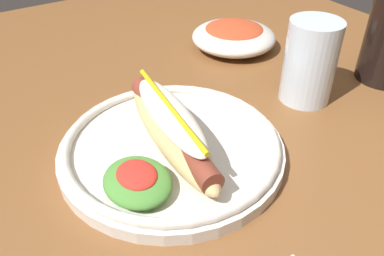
{
  "coord_description": "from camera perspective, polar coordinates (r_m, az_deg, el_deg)",
  "views": [
    {
      "loc": [
        0.36,
        -0.38,
        1.06
      ],
      "look_at": [
        0.03,
        -0.16,
        0.77
      ],
      "focal_mm": 37.54,
      "sensor_mm": 36.0,
      "label": 1
    }
  ],
  "objects": [
    {
      "name": "dining_table",
      "position": [
        0.68,
        10.06,
        -3.64
      ],
      "size": [
        1.22,
        0.85,
        0.74
      ],
      "color": "brown",
      "rests_on": "ground_plane"
    },
    {
      "name": "hot_dog_plate",
      "position": [
        0.49,
        -3.18,
        -2.25
      ],
      "size": [
        0.28,
        0.28,
        0.08
      ],
      "color": "silver",
      "rests_on": "dining_table"
    },
    {
      "name": "water_cup",
      "position": [
        0.6,
        16.41,
        9.02
      ],
      "size": [
        0.07,
        0.07,
        0.12
      ],
      "primitive_type": "cylinder",
      "color": "silver",
      "rests_on": "dining_table"
    },
    {
      "name": "side_bowl",
      "position": [
        0.76,
        5.96,
        12.91
      ],
      "size": [
        0.15,
        0.15,
        0.05
      ],
      "color": "silver",
      "rests_on": "dining_table"
    }
  ]
}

